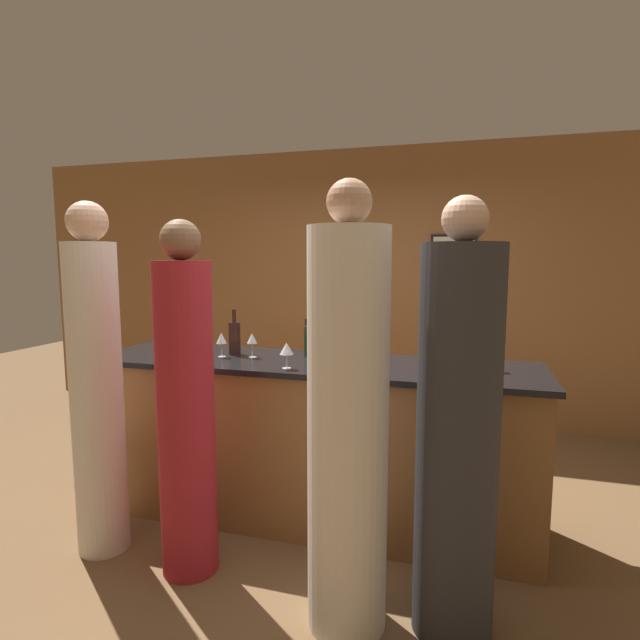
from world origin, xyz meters
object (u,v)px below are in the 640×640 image
guest_1 (186,410)px  guest_0 (348,426)px  guest_2 (97,388)px  wine_bottle_2 (310,340)px  bartender (355,364)px  guest_3 (457,438)px  wine_bottle_1 (310,334)px  wine_bottle_0 (235,337)px

guest_1 → guest_0: bearing=-9.6°
guest_2 → wine_bottle_2: guest_2 is taller
bartender → wine_bottle_2: bearing=78.0°
guest_3 → wine_bottle_1: (-1.01, 1.07, 0.26)m
guest_0 → wine_bottle_1: guest_0 is taller
wine_bottle_0 → guest_2: bearing=-123.4°
guest_1 → guest_3: 1.38m
guest_0 → guest_1: bearing=170.4°
guest_0 → guest_1: guest_0 is taller
bartender → wine_bottle_1: 0.67m
guest_2 → wine_bottle_2: (1.00, 0.82, 0.19)m
wine_bottle_1 → wine_bottle_2: bearing=-74.3°
guest_0 → wine_bottle_1: (-0.54, 1.17, 0.22)m
guest_2 → wine_bottle_2: bearing=39.4°
guest_2 → guest_3: bearing=-2.8°
bartender → wine_bottle_0: size_ratio=5.88×
bartender → guest_2: 1.92m
guest_0 → guest_3: size_ratio=1.04×
bartender → wine_bottle_0: 1.07m
guest_1 → wine_bottle_0: guest_1 is taller
guest_2 → bartender: bearing=53.1°
guest_1 → wine_bottle_1: bearing=70.1°
guest_1 → guest_3: bearing=-2.4°
bartender → guest_1: 1.67m
wine_bottle_0 → wine_bottle_2: wine_bottle_0 is taller
guest_3 → wine_bottle_0: (-1.47, 0.84, 0.25)m
guest_0 → bartender: bearing=101.4°
bartender → wine_bottle_1: (-0.19, -0.56, 0.32)m
bartender → guest_0: (0.35, -1.72, 0.09)m
guest_1 → wine_bottle_0: (-0.10, 0.79, 0.27)m
wine_bottle_0 → wine_bottle_2: (0.51, 0.08, -0.01)m
bartender → wine_bottle_0: bearing=50.0°
guest_0 → guest_1: 0.92m
bartender → wine_bottle_2: size_ratio=6.27×
guest_1 → wine_bottle_2: 0.99m
guest_1 → wine_bottle_2: size_ratio=6.58×
guest_0 → guest_2: 1.51m
guest_2 → guest_3: size_ratio=1.03×
wine_bottle_0 → wine_bottle_1: 0.52m
bartender → wine_bottle_1: bartender is taller
guest_1 → wine_bottle_1: guest_1 is taller
guest_2 → wine_bottle_1: (0.96, 0.98, 0.21)m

